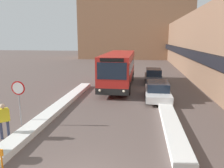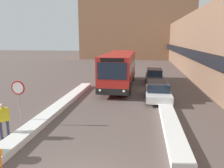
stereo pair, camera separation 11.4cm
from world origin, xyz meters
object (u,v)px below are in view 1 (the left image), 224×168
object	(u,v)px
parked_car_front	(157,91)
city_bus	(119,69)
parked_car_back	(153,76)
pedestrian	(3,118)
stop_sign	(19,93)

from	to	relation	value
parked_car_front	city_bus	bearing A→B (deg)	128.67
parked_car_back	pedestrian	world-z (taller)	pedestrian
city_bus	stop_sign	distance (m)	11.60
city_bus	parked_car_back	bearing A→B (deg)	33.59
parked_car_front	parked_car_back	xyz separation A→B (m)	(0.00, 6.70, 0.05)
stop_sign	pedestrian	xyz separation A→B (m)	(0.13, -1.64, -0.77)
parked_car_back	pedestrian	bearing A→B (deg)	-117.54
city_bus	parked_car_front	bearing A→B (deg)	-51.33
city_bus	parked_car_front	world-z (taller)	city_bus
city_bus	parked_car_front	size ratio (longest dim) A/B	2.34
stop_sign	parked_car_back	bearing A→B (deg)	59.18
pedestrian	parked_car_back	bearing A→B (deg)	22.97
city_bus	pedestrian	world-z (taller)	city_bus
parked_car_back	stop_sign	bearing A→B (deg)	-120.82
city_bus	parked_car_front	xyz separation A→B (m)	(3.50, -4.38, -1.10)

